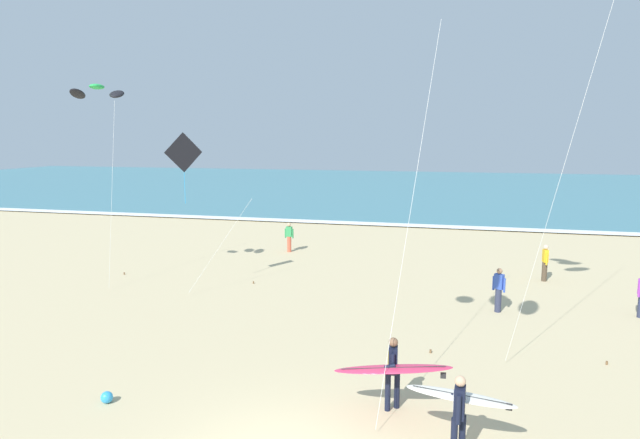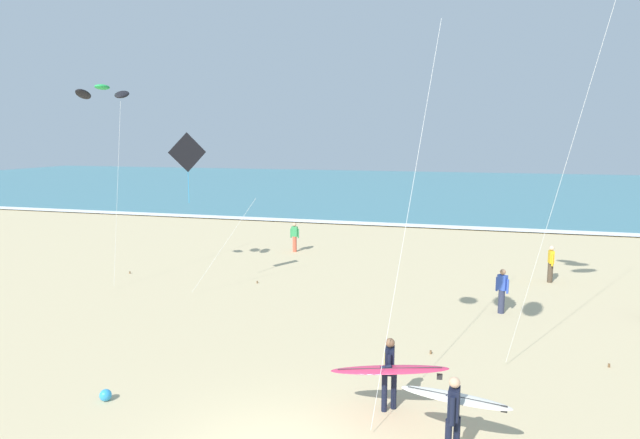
{
  "view_description": "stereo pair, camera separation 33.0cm",
  "coord_description": "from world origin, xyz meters",
  "px_view_note": "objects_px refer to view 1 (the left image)",
  "views": [
    {
      "loc": [
        3.04,
        -9.08,
        6.16
      ],
      "look_at": [
        -0.73,
        5.7,
        3.83
      ],
      "focal_mm": 30.5,
      "sensor_mm": 36.0,
      "label": 1
    },
    {
      "loc": [
        3.36,
        -9.0,
        6.16
      ],
      "look_at": [
        -0.73,
        5.7,
        3.83
      ],
      "focal_mm": 30.5,
      "sensor_mm": 36.0,
      "label": 2
    }
  ],
  "objects_px": {
    "kite_diamond_charcoal_far": "(185,156)",
    "bystander_yellow_top": "(545,263)",
    "surfer_lead": "(393,369)",
    "beach_ball": "(107,397)",
    "kite_arc_emerald_mid": "(97,92)",
    "bystander_green_top": "(289,237)",
    "surfer_trailing": "(460,405)",
    "bystander_blue_top": "(499,290)"
  },
  "relations": [
    {
      "from": "beach_ball",
      "to": "kite_arc_emerald_mid",
      "type": "bearing_deg",
      "value": 125.09
    },
    {
      "from": "bystander_yellow_top",
      "to": "bystander_green_top",
      "type": "bearing_deg",
      "value": 166.37
    },
    {
      "from": "bystander_green_top",
      "to": "bystander_blue_top",
      "type": "relative_size",
      "value": 1.0
    },
    {
      "from": "kite_arc_emerald_mid",
      "to": "beach_ball",
      "type": "height_order",
      "value": "kite_arc_emerald_mid"
    },
    {
      "from": "kite_arc_emerald_mid",
      "to": "beach_ball",
      "type": "xyz_separation_m",
      "value": [
        5.81,
        -8.28,
        -7.72
      ]
    },
    {
      "from": "kite_diamond_charcoal_far",
      "to": "bystander_blue_top",
      "type": "xyz_separation_m",
      "value": [
        11.59,
        0.81,
        -4.63
      ]
    },
    {
      "from": "bystander_green_top",
      "to": "surfer_trailing",
      "type": "bearing_deg",
      "value": -62.74
    },
    {
      "from": "surfer_trailing",
      "to": "kite_diamond_charcoal_far",
      "type": "distance_m",
      "value": 14.08
    },
    {
      "from": "bystander_yellow_top",
      "to": "bystander_blue_top",
      "type": "distance_m",
      "value": 5.35
    },
    {
      "from": "surfer_lead",
      "to": "bystander_blue_top",
      "type": "relative_size",
      "value": 1.65
    },
    {
      "from": "kite_diamond_charcoal_far",
      "to": "bystander_green_top",
      "type": "xyz_separation_m",
      "value": [
        1.35,
        8.7,
        -4.63
      ]
    },
    {
      "from": "kite_arc_emerald_mid",
      "to": "kite_diamond_charcoal_far",
      "type": "height_order",
      "value": "kite_arc_emerald_mid"
    },
    {
      "from": "kite_diamond_charcoal_far",
      "to": "bystander_yellow_top",
      "type": "bearing_deg",
      "value": 22.37
    },
    {
      "from": "kite_diamond_charcoal_far",
      "to": "bystander_blue_top",
      "type": "bearing_deg",
      "value": 4.01
    },
    {
      "from": "kite_arc_emerald_mid",
      "to": "bystander_yellow_top",
      "type": "xyz_separation_m",
      "value": [
        17.32,
        5.86,
        -7.04
      ]
    },
    {
      "from": "kite_diamond_charcoal_far",
      "to": "beach_ball",
      "type": "bearing_deg",
      "value": -74.79
    },
    {
      "from": "kite_diamond_charcoal_far",
      "to": "bystander_yellow_top",
      "type": "relative_size",
      "value": 3.98
    },
    {
      "from": "surfer_trailing",
      "to": "kite_arc_emerald_mid",
      "type": "height_order",
      "value": "kite_arc_emerald_mid"
    },
    {
      "from": "surfer_trailing",
      "to": "bystander_blue_top",
      "type": "bearing_deg",
      "value": 81.9
    },
    {
      "from": "surfer_lead",
      "to": "surfer_trailing",
      "type": "height_order",
      "value": "same"
    },
    {
      "from": "surfer_trailing",
      "to": "bystander_blue_top",
      "type": "relative_size",
      "value": 1.37
    },
    {
      "from": "bystander_green_top",
      "to": "beach_ball",
      "type": "relative_size",
      "value": 5.68
    },
    {
      "from": "kite_diamond_charcoal_far",
      "to": "beach_ball",
      "type": "height_order",
      "value": "kite_diamond_charcoal_far"
    },
    {
      "from": "kite_diamond_charcoal_far",
      "to": "bystander_yellow_top",
      "type": "height_order",
      "value": "kite_diamond_charcoal_far"
    },
    {
      "from": "surfer_lead",
      "to": "kite_arc_emerald_mid",
      "type": "xyz_separation_m",
      "value": [
        -12.32,
        7.09,
        6.81
      ]
    },
    {
      "from": "kite_diamond_charcoal_far",
      "to": "bystander_blue_top",
      "type": "relative_size",
      "value": 3.98
    },
    {
      "from": "surfer_lead",
      "to": "surfer_trailing",
      "type": "relative_size",
      "value": 1.21
    },
    {
      "from": "surfer_lead",
      "to": "bystander_green_top",
      "type": "bearing_deg",
      "value": 115.03
    },
    {
      "from": "bystander_yellow_top",
      "to": "bystander_blue_top",
      "type": "bearing_deg",
      "value": -114.46
    },
    {
      "from": "surfer_lead",
      "to": "kite_arc_emerald_mid",
      "type": "height_order",
      "value": "kite_arc_emerald_mid"
    },
    {
      "from": "surfer_trailing",
      "to": "kite_diamond_charcoal_far",
      "type": "xyz_separation_m",
      "value": [
        -10.26,
        8.59,
        4.4
      ]
    },
    {
      "from": "surfer_trailing",
      "to": "bystander_yellow_top",
      "type": "bearing_deg",
      "value": 76.02
    },
    {
      "from": "kite_arc_emerald_mid",
      "to": "surfer_trailing",
      "type": "bearing_deg",
      "value": -31.4
    },
    {
      "from": "bystander_blue_top",
      "to": "bystander_yellow_top",
      "type": "bearing_deg",
      "value": 65.54
    },
    {
      "from": "kite_arc_emerald_mid",
      "to": "kite_diamond_charcoal_far",
      "type": "relative_size",
      "value": 1.29
    },
    {
      "from": "surfer_lead",
      "to": "bystander_green_top",
      "type": "xyz_separation_m",
      "value": [
        -7.46,
        15.98,
        -0.24
      ]
    },
    {
      "from": "surfer_trailing",
      "to": "beach_ball",
      "type": "xyz_separation_m",
      "value": [
        -7.96,
        0.13,
        -0.9
      ]
    },
    {
      "from": "bystander_yellow_top",
      "to": "beach_ball",
      "type": "bearing_deg",
      "value": -129.14
    },
    {
      "from": "surfer_lead",
      "to": "beach_ball",
      "type": "relative_size",
      "value": 9.36
    },
    {
      "from": "surfer_trailing",
      "to": "bystander_yellow_top",
      "type": "relative_size",
      "value": 1.37
    },
    {
      "from": "surfer_trailing",
      "to": "kite_diamond_charcoal_far",
      "type": "relative_size",
      "value": 0.34
    },
    {
      "from": "kite_diamond_charcoal_far",
      "to": "bystander_blue_top",
      "type": "height_order",
      "value": "kite_diamond_charcoal_far"
    }
  ]
}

